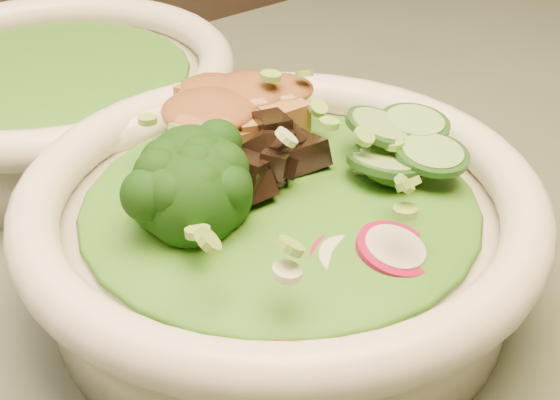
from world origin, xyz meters
TOP-DOWN VIEW (x-y plane):
  - salad_bowl at (-0.03, 0.01)m, footprint 0.29×0.29m
  - side_bowl at (-0.05, 0.26)m, footprint 0.28×0.28m
  - lettuce_bed at (-0.03, 0.01)m, footprint 0.22×0.22m
  - side_lettuce at (-0.05, 0.26)m, footprint 0.18×0.18m
  - broccoli_florets at (-0.10, 0.02)m, footprint 0.10×0.10m
  - radish_slices at (-0.04, -0.06)m, footprint 0.13×0.07m
  - cucumber_slices at (0.04, -0.01)m, footprint 0.09×0.09m
  - mushroom_heap at (-0.03, 0.02)m, footprint 0.09×0.09m
  - tofu_cubes at (-0.02, 0.07)m, footprint 0.11×0.09m
  - peanut_sauce at (-0.02, 0.07)m, footprint 0.08×0.06m
  - scallion_garnish at (-0.03, 0.01)m, footprint 0.21×0.21m

SIDE VIEW (x-z plane):
  - side_bowl at x=-0.05m, z-range 0.75..0.83m
  - salad_bowl at x=-0.03m, z-range 0.75..0.83m
  - side_lettuce at x=-0.05m, z-range 0.80..0.82m
  - lettuce_bed at x=-0.03m, z-range 0.80..0.83m
  - radish_slices at x=-0.04m, z-range 0.81..0.83m
  - cucumber_slices at x=0.04m, z-range 0.81..0.85m
  - tofu_cubes at x=-0.02m, z-range 0.81..0.85m
  - mushroom_heap at x=-0.03m, z-range 0.81..0.85m
  - broccoli_florets at x=-0.10m, z-range 0.81..0.86m
  - scallion_garnish at x=-0.03m, z-range 0.83..0.85m
  - peanut_sauce at x=-0.02m, z-range 0.83..0.85m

